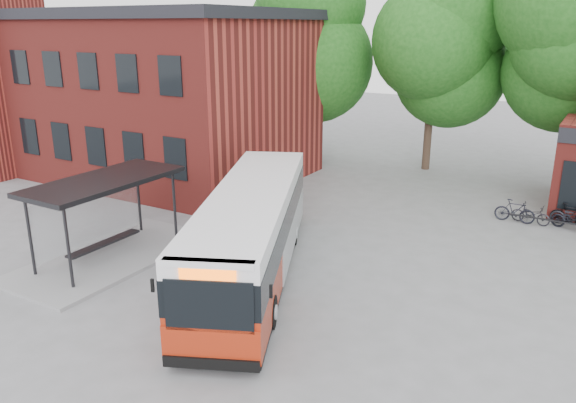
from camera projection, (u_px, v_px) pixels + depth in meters
The scene contains 12 objects.
ground at pixel (234, 276), 18.16m from camera, with size 100.00×100.00×0.00m, color slate.
station_building at pixel (135, 92), 30.58m from camera, with size 18.40×10.40×8.50m, color maroon, non-canonical shape.
bus_shelter at pixel (108, 219), 19.09m from camera, with size 3.60×7.00×2.90m, color #252528, non-canonical shape.
tree_0 at pixel (309, 65), 32.55m from camera, with size 7.92×7.92×11.00m, color #184B14, non-canonical shape.
tree_1 at pixel (432, 75), 30.07m from camera, with size 7.92×7.92×10.40m, color #184B14, non-canonical shape.
tree_2 at pixel (576, 76), 25.76m from camera, with size 7.92×7.92×11.00m, color #184B14, non-canonical shape.
city_bus at pixel (252, 234), 17.80m from camera, with size 2.40×11.26×2.86m, color #9E240D, non-canonical shape.
bicycle_0 at pixel (531, 214), 22.82m from camera, with size 0.53×1.53×0.80m, color #25252B.
bicycle_1 at pixel (515, 211), 22.96m from camera, with size 0.45×1.59×0.96m, color black.
bicycle_2 at pixel (572, 220), 22.04m from camera, with size 0.56×1.60×0.84m, color black.
bicycle_3 at pixel (570, 215), 22.61m from camera, with size 0.43×1.51×0.91m, color black.
bicycle_4 at pixel (575, 218), 22.03m from camera, with size 0.67×1.91×1.00m, color black.
Camera 1 is at (9.96, -13.39, 7.76)m, focal length 35.00 mm.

